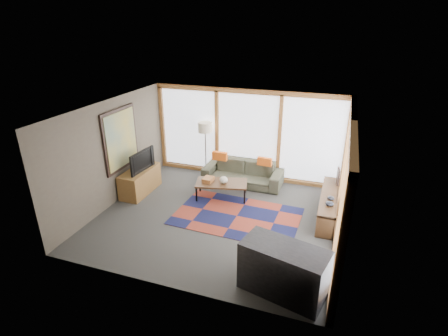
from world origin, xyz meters
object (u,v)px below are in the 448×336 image
(television, at_px, (139,160))
(coffee_table, at_px, (222,190))
(floor_lamp, at_px, (206,149))
(bookshelf, at_px, (328,205))
(tv_console, at_px, (140,181))
(bar_counter, at_px, (283,270))
(sofa, at_px, (243,173))

(television, bearing_deg, coffee_table, -73.78)
(floor_lamp, height_order, bookshelf, floor_lamp)
(coffee_table, distance_m, tv_console, 2.21)
(tv_console, bearing_deg, bar_counter, -30.15)
(coffee_table, relative_size, bar_counter, 0.92)
(coffee_table, bearing_deg, floor_lamp, 127.01)
(coffee_table, bearing_deg, tv_console, -169.25)
(floor_lamp, bearing_deg, sofa, -10.62)
(tv_console, bearing_deg, television, -5.79)
(bookshelf, height_order, bar_counter, bar_counter)
(sofa, xyz_separation_m, television, (-2.41, -1.42, 0.61))
(bookshelf, xyz_separation_m, television, (-4.81, -0.40, 0.67))
(coffee_table, distance_m, bar_counter, 3.61)
(sofa, relative_size, bookshelf, 1.04)
(floor_lamp, xyz_separation_m, bar_counter, (3.05, -4.13, -0.36))
(bookshelf, bearing_deg, coffee_table, 179.75)
(floor_lamp, distance_m, bar_counter, 5.15)
(tv_console, bearing_deg, sofa, 29.89)
(bookshelf, distance_m, bar_counter, 2.95)
(sofa, bearing_deg, floor_lamp, 169.79)
(floor_lamp, xyz_separation_m, tv_console, (-1.25, -1.64, -0.49))
(floor_lamp, xyz_separation_m, coffee_table, (0.92, -1.23, -0.59))
(coffee_table, xyz_separation_m, tv_console, (-2.17, -0.41, 0.11))
(tv_console, height_order, bar_counter, bar_counter)
(coffee_table, distance_m, bookshelf, 2.69)
(coffee_table, height_order, tv_console, tv_console)
(floor_lamp, xyz_separation_m, television, (-1.20, -1.64, 0.12))
(tv_console, distance_m, television, 0.61)
(coffee_table, bearing_deg, sofa, 74.08)
(television, bearing_deg, sofa, -54.44)
(sofa, height_order, coffee_table, sofa)
(sofa, xyz_separation_m, tv_console, (-2.45, -1.41, 0.00))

